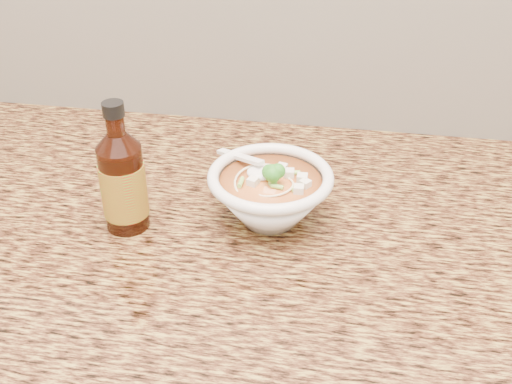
# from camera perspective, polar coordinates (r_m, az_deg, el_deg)

# --- Properties ---
(counter_slab) EXTENTS (4.00, 0.68, 0.04)m
(counter_slab) POSITION_cam_1_polar(r_m,az_deg,el_deg) (0.91, -0.10, -3.66)
(counter_slab) COLOR olive
(counter_slab) RESTS_ON cabinet
(soup_bowl) EXTENTS (0.18, 0.17, 0.10)m
(soup_bowl) POSITION_cam_1_polar(r_m,az_deg,el_deg) (0.88, 1.28, -0.34)
(soup_bowl) COLOR white
(soup_bowl) RESTS_ON counter_slab
(hot_sauce_bottle) EXTENTS (0.07, 0.07, 0.19)m
(hot_sauce_bottle) POSITION_cam_1_polar(r_m,az_deg,el_deg) (0.88, -11.75, 0.87)
(hot_sauce_bottle) COLOR #361207
(hot_sauce_bottle) RESTS_ON counter_slab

